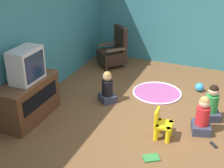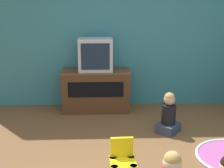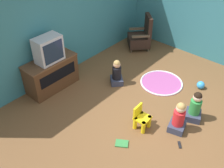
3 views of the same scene
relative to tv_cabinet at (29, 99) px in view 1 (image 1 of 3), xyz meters
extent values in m
plane|color=brown|center=(0.78, -2.23, -0.37)|extent=(30.00, 30.00, 0.00)
cube|color=teal|center=(0.65, 0.32, 1.01)|extent=(5.74, 0.12, 2.76)
cube|color=teal|center=(3.46, -2.42, 1.01)|extent=(0.12, 5.61, 2.76)
cube|color=#4C2D19|center=(0.00, 0.00, -0.01)|extent=(1.14, 0.49, 0.71)
cube|color=brown|center=(0.00, 0.00, 0.33)|extent=(1.16, 0.50, 0.02)
cube|color=black|center=(0.00, -0.25, 0.07)|extent=(0.91, 0.01, 0.26)
cube|color=#B7B7BC|center=(0.00, -0.04, 0.62)|extent=(0.56, 0.33, 0.55)
cube|color=#142338|center=(0.00, -0.21, 0.62)|extent=(0.46, 0.02, 0.43)
cylinder|color=brown|center=(2.67, -0.05, -0.32)|extent=(0.04, 0.04, 0.10)
cylinder|color=brown|center=(2.36, -0.39, -0.32)|extent=(0.04, 0.04, 0.10)
cylinder|color=brown|center=(3.02, -0.37, -0.32)|extent=(0.04, 0.04, 0.10)
cylinder|color=brown|center=(2.71, -0.71, -0.32)|extent=(0.04, 0.04, 0.10)
cube|color=black|center=(2.69, -0.38, -0.13)|extent=(0.77, 0.77, 0.28)
cube|color=black|center=(2.86, -0.54, 0.30)|extent=(0.42, 0.44, 0.56)
cube|color=brown|center=(2.85, -0.21, 0.12)|extent=(0.39, 0.37, 0.05)
cube|color=brown|center=(2.53, -0.55, 0.12)|extent=(0.39, 0.37, 0.05)
cylinder|color=yellow|center=(0.21, -2.33, -0.24)|extent=(0.08, 0.08, 0.26)
cylinder|color=yellow|center=(0.41, -2.32, -0.24)|extent=(0.08, 0.08, 0.26)
cylinder|color=yellow|center=(0.20, -2.15, -0.24)|extent=(0.08, 0.08, 0.26)
cylinder|color=yellow|center=(0.40, -2.14, -0.24)|extent=(0.08, 0.08, 0.26)
cube|color=yellow|center=(0.30, -2.24, -0.13)|extent=(0.28, 0.27, 0.04)
cube|color=yellow|center=(0.30, -2.12, 0.00)|extent=(0.25, 0.05, 0.22)
cylinder|color=#A54C8C|center=(1.73, -1.76, -0.36)|extent=(0.98, 0.98, 0.01)
torus|color=silver|center=(1.73, -1.76, -0.36)|extent=(0.98, 0.98, 0.04)
cube|color=#33384C|center=(0.69, -2.75, -0.30)|extent=(0.38, 0.35, 0.14)
cylinder|color=red|center=(0.69, -2.75, -0.07)|extent=(0.21, 0.21, 0.30)
sphere|color=beige|center=(0.69, -2.75, 0.16)|extent=(0.17, 0.17, 0.17)
sphere|color=tan|center=(0.69, -2.75, 0.19)|extent=(0.16, 0.16, 0.16)
cube|color=#33384C|center=(1.16, -2.84, -0.30)|extent=(0.41, 0.38, 0.14)
cylinder|color=#2D8C3F|center=(1.16, -2.84, -0.07)|extent=(0.21, 0.21, 0.30)
sphere|color=beige|center=(1.16, -2.84, 0.16)|extent=(0.17, 0.17, 0.17)
sphere|color=black|center=(1.16, -2.84, 0.19)|extent=(0.16, 0.16, 0.16)
cube|color=#33384C|center=(1.06, -0.98, -0.30)|extent=(0.41, 0.41, 0.13)
cylinder|color=black|center=(1.06, -0.98, -0.09)|extent=(0.20, 0.20, 0.29)
sphere|color=tan|center=(1.06, -0.98, 0.13)|extent=(0.16, 0.16, 0.16)
sphere|color=tan|center=(1.06, -0.98, 0.16)|extent=(0.15, 0.15, 0.15)
sphere|color=#3399E5|center=(2.14, -2.52, -0.28)|extent=(0.17, 0.17, 0.17)
cube|color=#337F3D|center=(-0.26, -2.21, -0.35)|extent=(0.26, 0.28, 0.02)
cube|color=black|center=(0.39, -2.99, -0.36)|extent=(0.14, 0.13, 0.02)
camera|label=1|loc=(-3.70, -3.04, 2.48)|focal=50.00mm
camera|label=2|loc=(0.08, -5.14, 1.56)|focal=50.00mm
camera|label=3|loc=(-2.66, -4.08, 3.26)|focal=42.00mm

